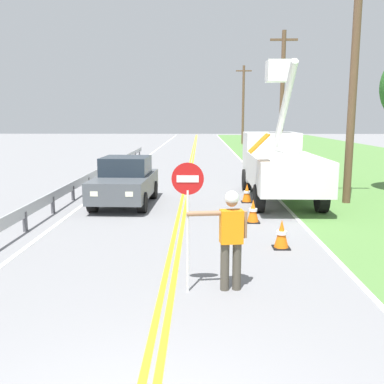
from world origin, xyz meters
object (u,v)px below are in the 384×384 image
flagger_worker (231,234)px  utility_pole_mid (282,95)px  traffic_cone_lead (282,235)px  utility_bucket_truck (278,162)px  oncoming_sedan_nearest (125,182)px  utility_pole_near (354,72)px  traffic_cone_tail (247,193)px  stop_sign_paddle (188,198)px  utility_pole_far (243,104)px  traffic_cone_mid (253,211)px

flagger_worker → utility_pole_mid: utility_pole_mid is taller
traffic_cone_lead → utility_bucket_truck: bearing=81.0°
oncoming_sedan_nearest → traffic_cone_lead: oncoming_sedan_nearest is taller
utility_pole_near → traffic_cone_tail: bearing=179.6°
flagger_worker → utility_bucket_truck: (2.45, 9.18, 0.36)m
stop_sign_paddle → utility_bucket_truck: bearing=70.9°
utility_pole_mid → traffic_cone_tail: size_ratio=12.42×
utility_pole_near → traffic_cone_lead: bearing=-121.0°
stop_sign_paddle → traffic_cone_lead: bearing=51.0°
utility_pole_mid → utility_pole_far: size_ratio=0.97×
oncoming_sedan_nearest → utility_pole_far: size_ratio=0.47×
utility_bucket_truck → utility_pole_mid: utility_pole_mid is taller
utility_pole_near → utility_pole_mid: size_ratio=1.03×
flagger_worker → traffic_cone_mid: size_ratio=2.61×
utility_pole_near → traffic_cone_mid: utility_pole_near is taller
utility_bucket_truck → traffic_cone_lead: size_ratio=9.75×
utility_bucket_truck → traffic_cone_mid: (-1.42, -4.02, -1.07)m
stop_sign_paddle → traffic_cone_mid: size_ratio=3.33×
stop_sign_paddle → flagger_worker: bearing=7.5°
oncoming_sedan_nearest → traffic_cone_mid: oncoming_sedan_nearest is taller
flagger_worker → oncoming_sedan_nearest: bearing=112.4°
stop_sign_paddle → utility_pole_near: size_ratio=0.26×
flagger_worker → utility_pole_near: bearing=59.7°
traffic_cone_mid → stop_sign_paddle: bearing=-108.8°
oncoming_sedan_nearest → utility_pole_far: utility_pole_far is taller
utility_bucket_truck → traffic_cone_mid: bearing=-109.4°
utility_pole_far → traffic_cone_mid: 39.32m
utility_pole_near → utility_pole_far: 35.82m
traffic_cone_lead → traffic_cone_mid: 2.62m
flagger_worker → traffic_cone_tail: size_ratio=2.61×
stop_sign_paddle → utility_pole_near: utility_pole_near is taller
traffic_cone_lead → traffic_cone_tail: (-0.22, 5.73, 0.00)m
utility_pole_far → utility_pole_mid: bearing=-88.8°
utility_pole_mid → traffic_cone_tail: 15.08m
oncoming_sedan_nearest → traffic_cone_mid: 5.03m
utility_pole_mid → utility_pole_far: utility_pole_far is taller
utility_pole_far → flagger_worker: bearing=-95.8°
stop_sign_paddle → oncoming_sedan_nearest: size_ratio=0.56×
utility_bucket_truck → utility_pole_near: size_ratio=0.76×
utility_pole_mid → traffic_cone_lead: utility_pole_mid is taller
flagger_worker → utility_bucket_truck: 9.51m
flagger_worker → traffic_cone_tail: 8.41m
flagger_worker → utility_pole_far: (4.46, 44.09, 3.61)m
traffic_cone_tail → utility_pole_far: bearing=84.8°
utility_pole_mid → traffic_cone_mid: utility_pole_mid is taller
traffic_cone_tail → oncoming_sedan_nearest: bearing=-173.7°
utility_pole_near → utility_pole_far: (-0.36, 35.82, -0.00)m
traffic_cone_tail → traffic_cone_lead: bearing=-87.8°
utility_pole_near → utility_pole_mid: (0.10, 14.02, -0.13)m
stop_sign_paddle → utility_pole_near: 10.49m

